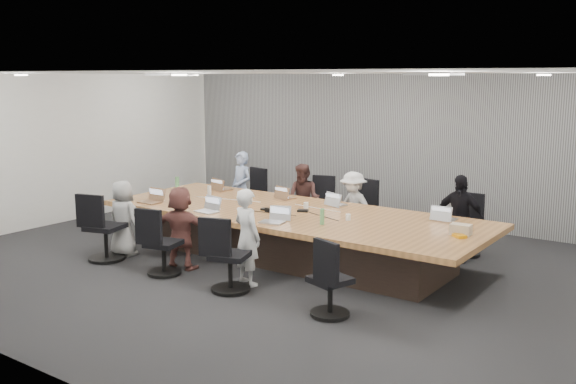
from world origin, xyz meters
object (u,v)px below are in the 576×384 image
Objects in this scene: laptop_1 at (286,198)px; person_5 at (181,228)px; person_2 at (353,208)px; laptop_5 at (207,212)px; laptop_2 at (336,204)px; chair_3 at (466,233)px; chair_6 at (230,261)px; stapler at (270,210)px; conference_table at (292,233)px; chair_0 at (253,200)px; bottle_green_right at (322,217)px; person_4 at (123,218)px; bottle_green_left at (177,184)px; canvas_bag at (461,229)px; snack_packet at (459,236)px; bottle_clear at (209,192)px; chair_5 at (164,249)px; person_0 at (241,188)px; laptop_4 at (150,202)px; chair_7 at (330,286)px; laptop_6 at (272,222)px; chair_4 at (106,232)px; person_1 at (304,200)px; person_6 at (247,237)px; chair_2 at (363,215)px; laptop_3 at (445,219)px; mug_brown at (155,192)px; chair_1 at (315,210)px; person_3 at (459,218)px.

person_5 reaches higher than laptop_1.
laptop_5 is (-1.30, -2.15, 0.15)m from person_2.
laptop_2 is at bearing -76.06° from person_2.
chair_3 is 0.91× the size of chair_6.
stapler is (0.46, -1.06, 0.02)m from laptop_1.
person_5 reaches higher than laptop_2.
conference_table is 0.50m from stapler.
bottle_green_right reaches higher than chair_0.
person_4 is (-0.15, -3.05, 0.19)m from chair_0.
bottle_green_left is 0.98× the size of canvas_bag.
snack_packet is at bearing 108.78° from chair_3.
person_5 reaches higher than bottle_clear.
person_0 reaches higher than chair_5.
conference_table is 4.37× the size of person_0.
laptop_4 is at bearing -125.84° from person_2.
canvas_bag is (2.32, -1.28, 0.21)m from person_2.
bottle_green_left is at bearing 174.52° from chair_7.
person_0 is at bearing 95.80° from chair_5.
person_5 is 3.72× the size of laptop_6.
person_4 reaches higher than laptop_6.
laptop_6 is (2.46, 0.90, 0.32)m from chair_4.
laptop_1 is at bearing -99.47° from person_1.
person_6 is at bearing 100.58° from laptop_2.
chair_0 is at bearing 156.75° from chair_7.
chair_2 is 2.64× the size of laptop_3.
person_6 is 0.56m from laptop_6.
person_0 is at bearing 71.47° from mug_brown.
mug_brown is 2.42m from stapler.
bottle_green_right reaches higher than conference_table.
bottle_clear is (-2.02, -1.64, 0.44)m from chair_2.
chair_1 is 0.97m from laptop_1.
chair_2 is (0.30, 1.70, 0.01)m from conference_table.
laptop_3 is 1.19× the size of canvas_bag.
chair_0 is 3.84m from person_6.
chair_7 is 0.60× the size of person_5.
bottle_green_right reaches higher than chair_5.
laptop_6 is (-0.00, 0.90, 0.35)m from chair_6.
person_3 reaches higher than laptop_5.
person_5 is at bearing 69.38° from chair_1.
chair_3 is 2.26× the size of laptop_2.
person_1 is at bearing 174.51° from chair_0.
stapler is at bearing -131.13° from conference_table.
person_4 is 5.06m from snack_packet.
chair_6 reaches higher than laptop_1.
chair_1 is 2.50m from bottle_green_left.
laptop_1 is 0.92× the size of laptop_4.
chair_7 is 4.15× the size of snack_packet.
person_1 is at bearing -166.06° from person_2.
chair_5 is 3.37× the size of bottle_green_right.
mug_brown is at bearing 82.99° from chair_0.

